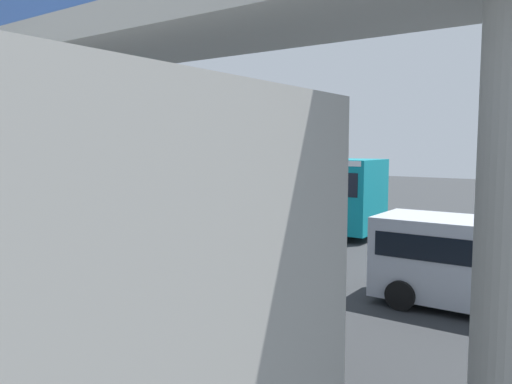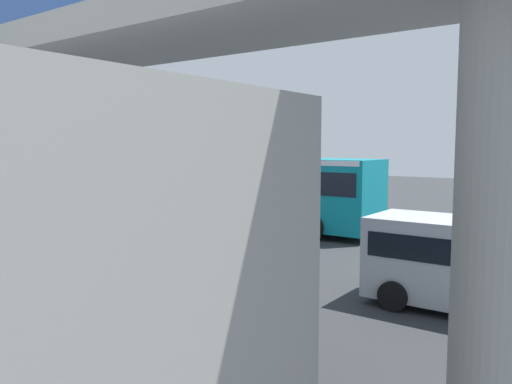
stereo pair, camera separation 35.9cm
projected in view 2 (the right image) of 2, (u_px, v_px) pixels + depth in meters
name	position (u px, v px, depth m)	size (l,w,h in m)	color
ground	(255.00, 229.00, 22.01)	(80.00, 80.00, 0.00)	#2D3033
city_bus	(255.00, 186.00, 22.38)	(11.54, 2.85, 3.15)	#0C8493
parked_van	(480.00, 261.00, 10.89)	(4.80, 2.17, 2.05)	#B7BCC6
pedestrian	(224.00, 225.00, 17.63)	(0.38, 0.38, 1.79)	#2D2D38
traffic_sign	(265.00, 181.00, 25.24)	(0.08, 0.60, 2.80)	slate
lane_dash_leftmost	(457.00, 241.00, 19.23)	(2.00, 0.20, 0.01)	silver
lane_dash_left	(361.00, 230.00, 21.57)	(2.00, 0.20, 0.01)	silver
lane_dash_centre	(284.00, 222.00, 23.91)	(2.00, 0.20, 0.01)	silver
lane_dash_right	(220.00, 215.00, 26.25)	(2.00, 0.20, 0.01)	silver
lane_dash_rightmost	(167.00, 209.00, 28.59)	(2.00, 0.20, 0.01)	silver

